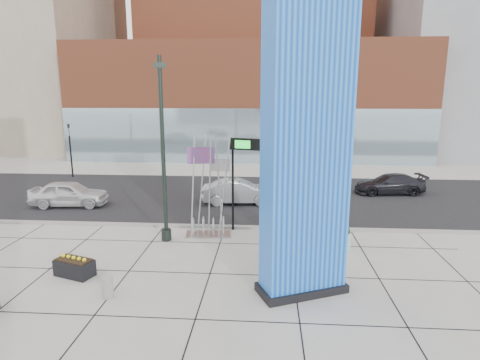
# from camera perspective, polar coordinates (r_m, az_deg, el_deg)

# --- Properties ---
(ground) EXTENTS (160.00, 160.00, 0.00)m
(ground) POSITION_cam_1_polar(r_m,az_deg,el_deg) (15.98, -7.38, -11.41)
(ground) COLOR #9E9991
(ground) RESTS_ON ground
(street_asphalt) EXTENTS (80.00, 12.00, 0.02)m
(street_asphalt) POSITION_cam_1_polar(r_m,az_deg,el_deg) (25.33, -2.97, -2.30)
(street_asphalt) COLOR black
(street_asphalt) RESTS_ON ground
(curb_edge) EXTENTS (80.00, 0.30, 0.12)m
(curb_edge) POSITION_cam_1_polar(r_m,az_deg,el_deg) (19.63, -5.09, -6.58)
(curb_edge) COLOR gray
(curb_edge) RESTS_ON ground
(tower_podium) EXTENTS (34.00, 10.00, 11.00)m
(tower_podium) POSITION_cam_1_polar(r_m,az_deg,el_deg) (41.38, 1.24, 11.10)
(tower_podium) COLOR #9C4A2D
(tower_podium) RESTS_ON ground
(tower_glass_front) EXTENTS (34.00, 0.60, 5.00)m
(tower_glass_front) POSITION_cam_1_polar(r_m,az_deg,el_deg) (36.79, 0.85, 6.26)
(tower_glass_front) COLOR #8CA5B2
(tower_glass_front) RESTS_ON ground
(building_beige_left) EXTENTS (18.00, 20.00, 34.00)m
(building_beige_left) POSITION_cam_1_polar(r_m,az_deg,el_deg) (57.35, -28.65, 21.59)
(building_beige_left) COLOR gray
(building_beige_left) RESTS_ON ground
(blue_pylon) EXTENTS (3.11, 2.29, 9.47)m
(blue_pylon) POSITION_cam_1_polar(r_m,az_deg,el_deg) (12.42, 9.39, 3.67)
(blue_pylon) COLOR #0C45B9
(blue_pylon) RESTS_ON ground
(lamp_post) EXTENTS (0.54, 0.43, 7.89)m
(lamp_post) POSITION_cam_1_polar(r_m,az_deg,el_deg) (17.43, -10.80, 1.61)
(lamp_post) COLOR black
(lamp_post) RESTS_ON ground
(public_art_sculpture) EXTENTS (2.13, 1.22, 4.62)m
(public_art_sculpture) POSITION_cam_1_polar(r_m,az_deg,el_deg) (18.28, -4.50, -4.21)
(public_art_sculpture) COLOR silver
(public_art_sculpture) RESTS_ON ground
(concrete_bollard) EXTENTS (0.36, 0.36, 0.70)m
(concrete_bollard) POSITION_cam_1_polar(r_m,az_deg,el_deg) (13.84, -18.31, -14.29)
(concrete_bollard) COLOR gray
(concrete_bollard) RESTS_ON ground
(overhead_street_sign) EXTENTS (2.04, 0.73, 4.38)m
(overhead_street_sign) POSITION_cam_1_polar(r_m,az_deg,el_deg) (18.33, 1.28, 4.05)
(overhead_street_sign) COLOR black
(overhead_street_sign) RESTS_ON ground
(round_planter_east) EXTENTS (1.06, 1.06, 2.66)m
(round_planter_east) POSITION_cam_1_polar(r_m,az_deg,el_deg) (17.19, 13.89, -5.47)
(round_planter_east) COLOR #8AB9B1
(round_planter_east) RESTS_ON ground
(round_planter_mid) EXTENTS (1.08, 1.08, 2.69)m
(round_planter_mid) POSITION_cam_1_polar(r_m,az_deg,el_deg) (18.77, 10.55, -3.75)
(round_planter_mid) COLOR #8AB9B1
(round_planter_mid) RESTS_ON ground
(round_planter_west) EXTENTS (1.06, 1.06, 2.64)m
(round_planter_west) POSITION_cam_1_polar(r_m,az_deg,el_deg) (18.66, 5.76, -3.77)
(round_planter_west) COLOR #8AB9B1
(round_planter_west) RESTS_ON ground
(box_planter_north) EXTENTS (1.52, 1.09, 0.75)m
(box_planter_north) POSITION_cam_1_polar(r_m,az_deg,el_deg) (15.75, -22.48, -11.30)
(box_planter_north) COLOR black
(box_planter_north) RESTS_ON ground
(car_white_west) EXTENTS (4.42, 2.11, 1.46)m
(car_white_west) POSITION_cam_1_polar(r_m,az_deg,el_deg) (24.96, -23.13, -1.81)
(car_white_west) COLOR silver
(car_white_west) RESTS_ON ground
(car_silver_mid) EXTENTS (4.39, 1.84, 1.41)m
(car_silver_mid) POSITION_cam_1_polar(r_m,az_deg,el_deg) (23.50, -0.17, -1.70)
(car_silver_mid) COLOR #A7ABAF
(car_silver_mid) RESTS_ON ground
(car_dark_east) EXTENTS (4.53, 2.18, 1.27)m
(car_dark_east) POSITION_cam_1_polar(r_m,az_deg,el_deg) (27.51, 20.50, -0.56)
(car_dark_east) COLOR black
(car_dark_east) RESTS_ON ground
(traffic_signal) EXTENTS (0.15, 0.18, 4.10)m
(traffic_signal) POSITION_cam_1_polar(r_m,az_deg,el_deg) (33.20, -22.99, 4.27)
(traffic_signal) COLOR black
(traffic_signal) RESTS_ON ground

